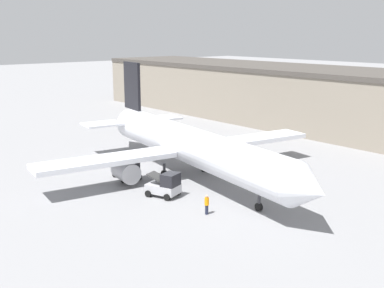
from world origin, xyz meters
The scene contains 6 objects.
ground_plane centered at (0.00, 0.00, 0.00)m, with size 400.00×400.00×0.00m, color gray.
terminal_building centered at (-13.65, 33.50, 4.75)m, with size 87.21×17.35×9.48m.
airplane centered at (-0.92, 0.14, 3.47)m, with size 37.84×31.98×11.36m.
ground_crew_worker centered at (8.60, -5.62, 0.92)m, with size 0.38×0.38×1.72m.
baggage_tug centered at (-4.18, -5.23, 1.02)m, with size 3.51×2.52×2.23m.
belt_loader_truck centered at (2.69, -5.52, 1.07)m, with size 3.42×2.94×2.31m.
Camera 1 is at (36.94, -31.09, 14.86)m, focal length 45.00 mm.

